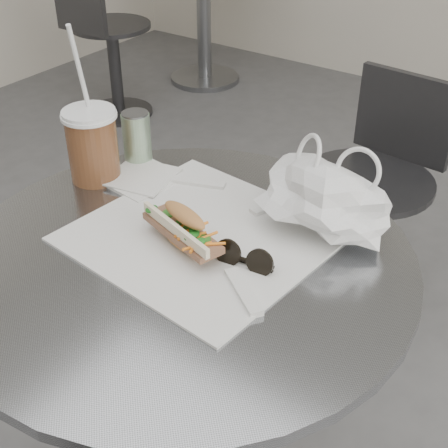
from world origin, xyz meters
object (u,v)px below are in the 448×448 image
Objects in this scene: bg_table at (204,0)px; chair_far at (369,213)px; banh_mi at (183,229)px; sunglasses at (244,259)px; drink_can at (137,138)px; bg_chair at (108,54)px; cafe_table at (189,371)px; iced_coffee at (92,144)px.

chair_far is at bearing -39.12° from bg_table.
bg_table reaches higher than chair_far.
banh_mi is 2.12× the size of sunglasses.
drink_can is (1.33, -2.00, 0.33)m from bg_table.
sunglasses is at bearing -51.95° from bg_table.
drink_can reaches higher than bg_chair.
bg_chair is at bearing 138.04° from cafe_table.
bg_chair is at bearing -13.99° from chair_far.
bg_table is at bearing 121.84° from iced_coffee.
cafe_table is 0.93m from chair_far.
iced_coffee reaches higher than sunglasses.
drink_can is at bearing -56.45° from bg_table.
cafe_table is 3.51× the size of banh_mi.
cafe_table is 7.45× the size of sunglasses.
chair_far is 0.98× the size of bg_chair.
bg_table is 2.78m from sunglasses.
bg_chair is 6.79× the size of drink_can.
bg_chair is 2.36m from sunglasses.
iced_coffee is at bearing 162.60° from sunglasses.
bg_table is at bearing 82.99° from bg_chair.
drink_can reaches higher than sunglasses.
bg_table is at bearing 121.24° from sunglasses.
chair_far is 7.07× the size of sunglasses.
bg_table is 7.25× the size of sunglasses.
banh_mi is (1.67, -1.50, 0.45)m from bg_chair.
drink_can is at bearing 76.29° from iced_coffee.
bg_chair is 3.40× the size of banh_mi.
iced_coffee is (1.39, -1.42, 0.48)m from bg_chair.
banh_mi reaches higher than bg_chair.
bg_chair is at bearing 133.38° from sunglasses.
sunglasses reaches higher than chair_far.
drink_can is (-0.24, -0.72, 0.47)m from chair_far.
sunglasses is (0.13, -0.90, 0.43)m from chair_far.
bg_chair is 7.21× the size of sunglasses.
chair_far is (-0.03, 0.92, -0.14)m from cafe_table.
sunglasses is (0.10, 0.03, 0.29)m from cafe_table.
banh_mi is (1.59, -2.18, 0.31)m from bg_table.
bg_table is at bearing 123.55° from drink_can.
bg_table is 2.03m from chair_far.
drink_can is at bearing 148.49° from sunglasses.
iced_coffee is (1.30, -2.10, 0.35)m from bg_table.
bg_table is 1.01× the size of bg_chair.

